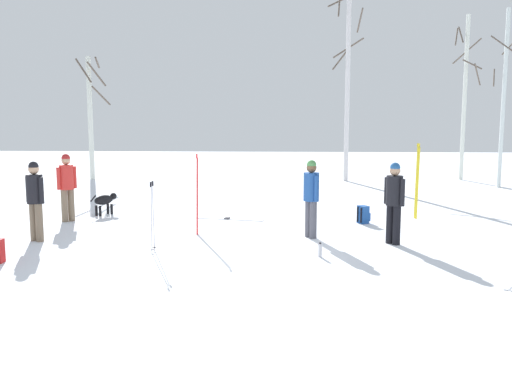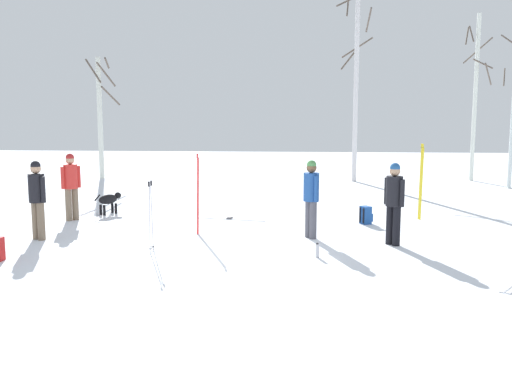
{
  "view_description": "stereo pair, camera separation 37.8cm",
  "coord_description": "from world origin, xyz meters",
  "px_view_note": "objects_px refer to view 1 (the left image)",
  "views": [
    {
      "loc": [
        1.17,
        -10.77,
        2.71
      ],
      "look_at": [
        0.6,
        1.66,
        1.0
      ],
      "focal_mm": 40.06,
      "sensor_mm": 36.0,
      "label": 1
    },
    {
      "loc": [
        1.55,
        -10.75,
        2.71
      ],
      "look_at": [
        0.6,
        1.66,
        1.0
      ],
      "focal_mm": 40.06,
      "sensor_mm": 36.0,
      "label": 2
    }
  ],
  "objects_px": {
    "person_0": "(35,196)",
    "dog": "(105,201)",
    "person_2": "(394,198)",
    "water_bottle_0": "(320,250)",
    "birch_tree_1": "(347,82)",
    "birch_tree_0": "(91,115)",
    "ski_pair_lying_1": "(229,219)",
    "birch_tree_2": "(465,94)",
    "ski_pair_planted_1": "(197,194)",
    "person_3": "(67,183)",
    "birch_tree_3": "(504,96)",
    "person_1": "(311,194)",
    "backpack_1": "(363,215)",
    "ski_pair_planted_0": "(417,182)",
    "ski_poles_0": "(152,215)"
  },
  "relations": [
    {
      "from": "person_0",
      "to": "person_2",
      "type": "distance_m",
      "value": 7.58
    },
    {
      "from": "ski_pair_lying_1",
      "to": "water_bottle_0",
      "type": "bearing_deg",
      "value": -61.16
    },
    {
      "from": "water_bottle_0",
      "to": "ski_pair_lying_1",
      "type": "bearing_deg",
      "value": 118.84
    },
    {
      "from": "birch_tree_3",
      "to": "person_0",
      "type": "bearing_deg",
      "value": -144.13
    },
    {
      "from": "person_1",
      "to": "person_2",
      "type": "distance_m",
      "value": 1.78
    },
    {
      "from": "ski_pair_planted_1",
      "to": "person_3",
      "type": "bearing_deg",
      "value": 158.7
    },
    {
      "from": "person_1",
      "to": "ski_pair_planted_0",
      "type": "relative_size",
      "value": 0.88
    },
    {
      "from": "person_0",
      "to": "person_1",
      "type": "distance_m",
      "value": 5.92
    },
    {
      "from": "person_1",
      "to": "water_bottle_0",
      "type": "bearing_deg",
      "value": -86.95
    },
    {
      "from": "person_0",
      "to": "birch_tree_1",
      "type": "bearing_deg",
      "value": 55.62
    },
    {
      "from": "person_1",
      "to": "person_0",
      "type": "bearing_deg",
      "value": -173.97
    },
    {
      "from": "ski_pair_planted_0",
      "to": "person_1",
      "type": "bearing_deg",
      "value": -139.88
    },
    {
      "from": "ski_pair_lying_1",
      "to": "birch_tree_2",
      "type": "height_order",
      "value": "birch_tree_2"
    },
    {
      "from": "person_1",
      "to": "dog",
      "type": "relative_size",
      "value": 2.2
    },
    {
      "from": "water_bottle_0",
      "to": "birch_tree_0",
      "type": "relative_size",
      "value": 0.06
    },
    {
      "from": "birch_tree_1",
      "to": "birch_tree_3",
      "type": "xyz_separation_m",
      "value": [
        5.46,
        -1.83,
        -0.6
      ]
    },
    {
      "from": "person_3",
      "to": "birch_tree_3",
      "type": "distance_m",
      "value": 15.5
    },
    {
      "from": "person_1",
      "to": "person_3",
      "type": "relative_size",
      "value": 1.0
    },
    {
      "from": "backpack_1",
      "to": "ski_pair_planted_1",
      "type": "bearing_deg",
      "value": -159.71
    },
    {
      "from": "water_bottle_0",
      "to": "birch_tree_2",
      "type": "relative_size",
      "value": 0.04
    },
    {
      "from": "person_1",
      "to": "ski_pair_planted_0",
      "type": "bearing_deg",
      "value": 40.12
    },
    {
      "from": "person_0",
      "to": "person_2",
      "type": "bearing_deg",
      "value": 0.54
    },
    {
      "from": "person_1",
      "to": "birch_tree_2",
      "type": "height_order",
      "value": "birch_tree_2"
    },
    {
      "from": "person_2",
      "to": "ski_pair_lying_1",
      "type": "height_order",
      "value": "person_2"
    },
    {
      "from": "ski_pair_planted_1",
      "to": "birch_tree_3",
      "type": "height_order",
      "value": "birch_tree_3"
    },
    {
      "from": "birch_tree_2",
      "to": "person_1",
      "type": "bearing_deg",
      "value": -120.62
    },
    {
      "from": "person_2",
      "to": "dog",
      "type": "distance_m",
      "value": 7.8
    },
    {
      "from": "ski_pair_planted_0",
      "to": "birch_tree_1",
      "type": "distance_m",
      "value": 8.97
    },
    {
      "from": "person_0",
      "to": "birch_tree_3",
      "type": "distance_m",
      "value": 16.55
    },
    {
      "from": "person_2",
      "to": "ski_pair_lying_1",
      "type": "distance_m",
      "value": 4.65
    },
    {
      "from": "person_0",
      "to": "backpack_1",
      "type": "relative_size",
      "value": 3.9
    },
    {
      "from": "person_0",
      "to": "dog",
      "type": "distance_m",
      "value": 3.33
    },
    {
      "from": "birch_tree_3",
      "to": "dog",
      "type": "bearing_deg",
      "value": -153.57
    },
    {
      "from": "dog",
      "to": "ski_poles_0",
      "type": "relative_size",
      "value": 0.55
    },
    {
      "from": "person_0",
      "to": "ski_poles_0",
      "type": "bearing_deg",
      "value": -17.67
    },
    {
      "from": "birch_tree_1",
      "to": "ski_pair_planted_1",
      "type": "bearing_deg",
      "value": -113.04
    },
    {
      "from": "person_1",
      "to": "dog",
      "type": "height_order",
      "value": "person_1"
    },
    {
      "from": "person_2",
      "to": "dog",
      "type": "relative_size",
      "value": 2.2
    },
    {
      "from": "water_bottle_0",
      "to": "birch_tree_1",
      "type": "relative_size",
      "value": 0.04
    },
    {
      "from": "ski_pair_lying_1",
      "to": "birch_tree_0",
      "type": "relative_size",
      "value": 0.37
    },
    {
      "from": "person_3",
      "to": "ski_poles_0",
      "type": "relative_size",
      "value": 1.22
    },
    {
      "from": "birch_tree_3",
      "to": "person_1",
      "type": "bearing_deg",
      "value": -129.47
    },
    {
      "from": "ski_pair_planted_0",
      "to": "backpack_1",
      "type": "bearing_deg",
      "value": -155.24
    },
    {
      "from": "person_0",
      "to": "backpack_1",
      "type": "xyz_separation_m",
      "value": [
        7.28,
        2.35,
        -0.77
      ]
    },
    {
      "from": "person_1",
      "to": "birch_tree_3",
      "type": "relative_size",
      "value": 0.27
    },
    {
      "from": "ski_pair_planted_1",
      "to": "backpack_1",
      "type": "distance_m",
      "value": 4.26
    },
    {
      "from": "person_2",
      "to": "person_0",
      "type": "bearing_deg",
      "value": -179.46
    },
    {
      "from": "person_2",
      "to": "birch_tree_0",
      "type": "bearing_deg",
      "value": 131.71
    },
    {
      "from": "person_2",
      "to": "backpack_1",
      "type": "distance_m",
      "value": 2.42
    },
    {
      "from": "person_3",
      "to": "ski_pair_planted_0",
      "type": "relative_size",
      "value": 0.88
    }
  ]
}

